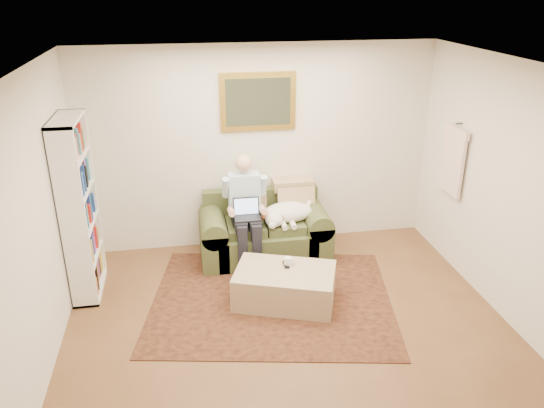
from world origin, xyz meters
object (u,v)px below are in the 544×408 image
object	(u,v)px
sleeping_dog	(288,212)
laptop	(247,212)
coffee_mug	(288,262)
sofa	(264,235)
bookshelf	(79,209)
seated_man	(246,213)
ottoman	(285,286)

from	to	relation	value
sleeping_dog	laptop	bearing A→B (deg)	-166.36
sleeping_dog	coffee_mug	bearing A→B (deg)	-101.59
laptop	sleeping_dog	distance (m)	0.56
sofa	coffee_mug	world-z (taller)	sofa
coffee_mug	bookshelf	distance (m)	2.33
seated_man	ottoman	size ratio (longest dim) A/B	1.28
laptop	sleeping_dog	world-z (taller)	laptop
sleeping_dog	ottoman	xyz separation A→B (m)	(-0.24, -1.02, -0.42)
sofa	seated_man	world-z (taller)	seated_man
coffee_mug	seated_man	bearing A→B (deg)	112.22
sleeping_dog	bookshelf	xyz separation A→B (m)	(-2.39, -0.38, 0.38)
laptop	sofa	bearing A→B (deg)	41.02
coffee_mug	bookshelf	world-z (taller)	bookshelf
bookshelf	laptop	bearing A→B (deg)	7.57
sofa	coffee_mug	xyz separation A→B (m)	(0.10, -0.99, 0.16)
sofa	bookshelf	bearing A→B (deg)	-167.71
sleeping_dog	seated_man	bearing A→B (deg)	-172.87
sofa	ottoman	bearing A→B (deg)	-87.38
sleeping_dog	coffee_mug	world-z (taller)	sleeping_dog
seated_man	bookshelf	distance (m)	1.91
seated_man	laptop	size ratio (longest dim) A/B	4.33
ottoman	coffee_mug	world-z (taller)	coffee_mug
seated_man	coffee_mug	bearing A→B (deg)	-67.78
ottoman	bookshelf	xyz separation A→B (m)	(-2.15, 0.64, 0.81)
ottoman	coffee_mug	size ratio (longest dim) A/B	10.63
laptop	ottoman	size ratio (longest dim) A/B	0.29
sleeping_dog	coffee_mug	size ratio (longest dim) A/B	6.64
seated_man	laptop	world-z (taller)	seated_man
laptop	sleeping_dog	bearing A→B (deg)	13.64
ottoman	bookshelf	distance (m)	2.38
laptop	bookshelf	size ratio (longest dim) A/B	0.16
seated_man	bookshelf	xyz separation A→B (m)	(-1.86, -0.31, 0.32)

